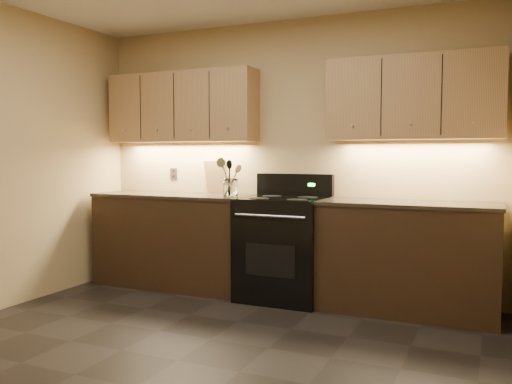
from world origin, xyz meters
TOP-DOWN VIEW (x-y plane):
  - floor at (0.00, 0.00)m, footprint 4.00×4.00m
  - wall_back at (0.00, 2.00)m, footprint 4.00×0.04m
  - counter_left at (-1.10, 1.70)m, footprint 1.62×0.62m
  - counter_right at (1.18, 1.70)m, footprint 1.46×0.62m
  - stove at (0.08, 1.68)m, footprint 0.76×0.68m
  - upper_cab_left at (-1.10, 1.85)m, footprint 1.60×0.30m
  - upper_cab_right at (1.18, 1.85)m, footprint 1.44×0.30m
  - outlet_plate at (-1.30, 1.99)m, footprint 0.08×0.01m
  - utensil_crock at (-0.42, 1.59)m, footprint 0.14×0.14m
  - cutting_board at (-0.76, 1.96)m, footprint 0.27×0.11m
  - wooden_spoon at (-0.46, 1.57)m, footprint 0.17×0.16m
  - black_spoon at (-0.43, 1.60)m, footprint 0.08×0.11m
  - steel_spatula at (-0.41, 1.59)m, footprint 0.21×0.11m
  - steel_skimmer at (-0.38, 1.58)m, footprint 0.23×0.10m

SIDE VIEW (x-z plane):
  - floor at x=0.00m, z-range 0.00..0.00m
  - counter_left at x=-1.10m, z-range 0.00..0.93m
  - counter_right at x=1.18m, z-range 0.00..0.93m
  - stove at x=0.08m, z-range -0.09..1.05m
  - utensil_crock at x=-0.42m, z-range 0.92..1.09m
  - cutting_board at x=-0.76m, z-range 0.93..1.26m
  - wooden_spoon at x=-0.46m, z-range 0.95..1.25m
  - black_spoon at x=-0.43m, z-range 0.94..1.27m
  - steel_spatula at x=-0.41m, z-range 0.94..1.29m
  - outlet_plate at x=-1.30m, z-range 1.06..1.18m
  - steel_skimmer at x=-0.38m, z-range 0.94..1.30m
  - wall_back at x=0.00m, z-range 0.00..2.60m
  - upper_cab_left at x=-1.10m, z-range 1.45..2.15m
  - upper_cab_right at x=1.18m, z-range 1.45..2.15m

